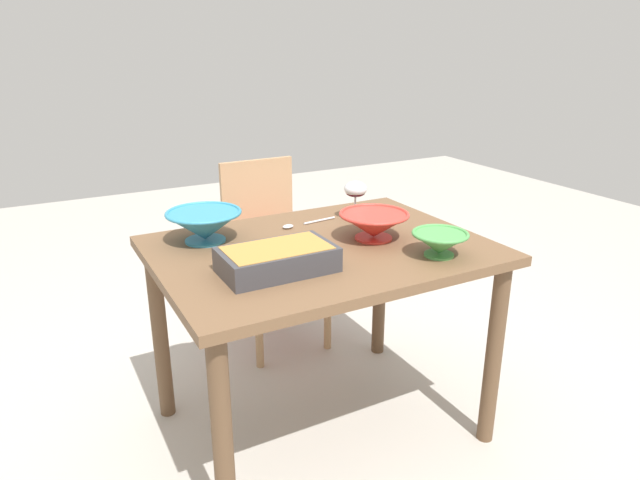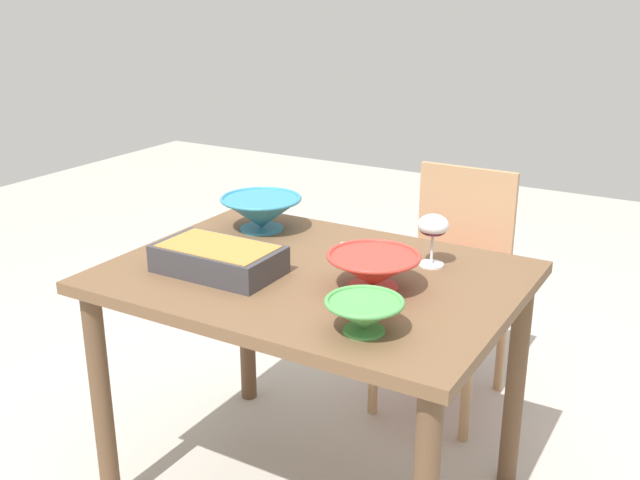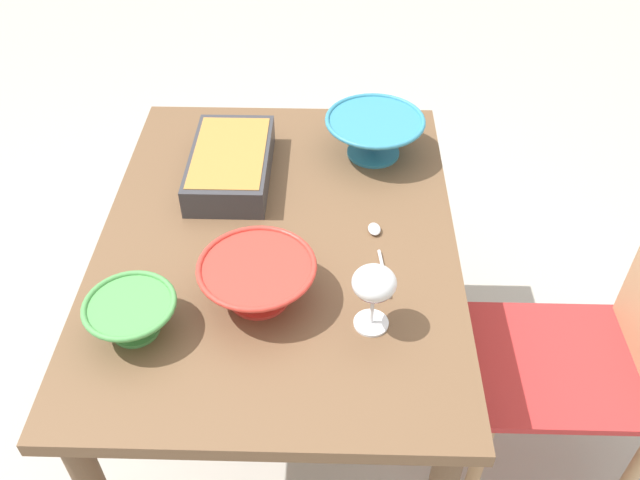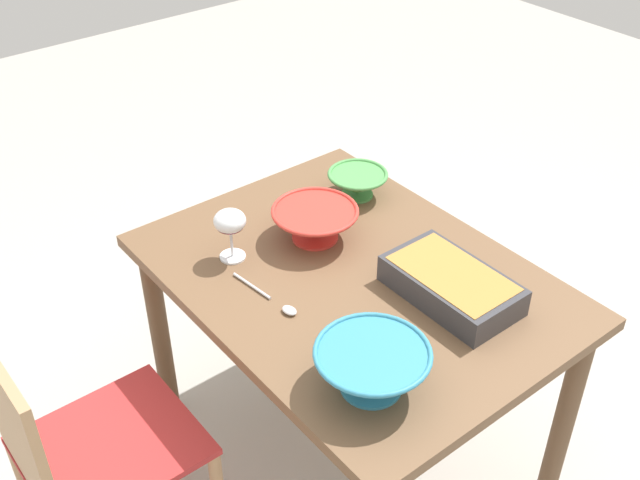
{
  "view_description": "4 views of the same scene",
  "coord_description": "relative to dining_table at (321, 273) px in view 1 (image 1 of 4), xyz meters",
  "views": [
    {
      "loc": [
        -0.89,
        -1.63,
        1.43
      ],
      "look_at": [
        -0.01,
        -0.0,
        0.77
      ],
      "focal_mm": 31.89,
      "sensor_mm": 36.0,
      "label": 1
    },
    {
      "loc": [
        1.0,
        -1.67,
        1.52
      ],
      "look_at": [
        -0.01,
        0.05,
        0.82
      ],
      "focal_mm": 41.65,
      "sensor_mm": 36.0,
      "label": 2
    },
    {
      "loc": [
        1.18,
        0.13,
        1.81
      ],
      "look_at": [
        0.06,
        0.1,
        0.79
      ],
      "focal_mm": 37.64,
      "sensor_mm": 36.0,
      "label": 3
    },
    {
      "loc": [
        -1.23,
        1.09,
        2.04
      ],
      "look_at": [
        0.08,
        0.05,
        0.84
      ],
      "focal_mm": 43.35,
      "sensor_mm": 36.0,
      "label": 4
    }
  ],
  "objects": [
    {
      "name": "chair",
      "position": [
        0.13,
        0.78,
        -0.16
      ],
      "size": [
        0.39,
        0.43,
        0.87
      ],
      "color": "#B22D2D",
      "rests_on": "ground_plane"
    },
    {
      "name": "ground_plane",
      "position": [
        0.0,
        0.0,
        -0.64
      ],
      "size": [
        8.0,
        8.0,
        0.0
      ],
      "primitive_type": "plane",
      "color": "#B2ADA3"
    },
    {
      "name": "small_bowl",
      "position": [
        0.2,
        -0.03,
        0.16
      ],
      "size": [
        0.25,
        0.25,
        0.1
      ],
      "color": "red",
      "rests_on": "dining_table"
    },
    {
      "name": "serving_spoon",
      "position": [
        0.03,
        0.24,
        0.11
      ],
      "size": [
        0.24,
        0.05,
        0.01
      ],
      "color": "silver",
      "rests_on": "dining_table"
    },
    {
      "name": "wine_glass",
      "position": [
        0.27,
        0.21,
        0.22
      ],
      "size": [
        0.09,
        0.09,
        0.15
      ],
      "color": "white",
      "rests_on": "dining_table"
    },
    {
      "name": "mixing_bowl",
      "position": [
        0.3,
        -0.27,
        0.15
      ],
      "size": [
        0.19,
        0.19,
        0.08
      ],
      "color": "#4C994C",
      "rests_on": "dining_table"
    },
    {
      "name": "casserole_dish",
      "position": [
        -0.23,
        -0.14,
        0.15
      ],
      "size": [
        0.35,
        0.2,
        0.08
      ],
      "color": "#38383D",
      "rests_on": "dining_table"
    },
    {
      "name": "dining_table",
      "position": [
        0.0,
        0.0,
        0.0
      ],
      "size": [
        1.13,
        0.84,
        0.75
      ],
      "color": "brown",
      "rests_on": "ground_plane"
    },
    {
      "name": "serving_bowl",
      "position": [
        -0.34,
        0.24,
        0.16
      ],
      "size": [
        0.27,
        0.27,
        0.11
      ],
      "color": "teal",
      "rests_on": "dining_table"
    }
  ]
}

